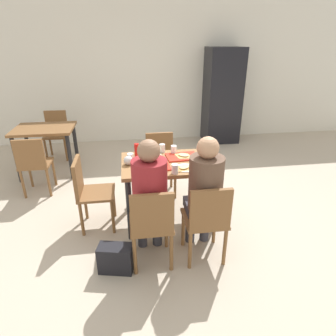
{
  "coord_description": "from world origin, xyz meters",
  "views": [
    {
      "loc": [
        -0.42,
        -2.9,
        2.02
      ],
      "look_at": [
        0.0,
        0.0,
        0.69
      ],
      "focal_mm": 30.33,
      "sensor_mm": 36.0,
      "label": 1
    }
  ],
  "objects": [
    {
      "name": "plastic_cup_c",
      "position": [
        -0.41,
        0.05,
        0.82
      ],
      "size": [
        0.07,
        0.07,
        0.1
      ],
      "primitive_type": "cylinder",
      "color": "white",
      "rests_on": "main_table"
    },
    {
      "name": "plastic_cup_b",
      "position": [
        0.03,
        -0.31,
        0.82
      ],
      "size": [
        0.07,
        0.07,
        0.1
      ],
      "primitive_type": "cylinder",
      "color": "white",
      "rests_on": "main_table"
    },
    {
      "name": "person_in_red",
      "position": [
        -0.26,
        -0.61,
        0.74
      ],
      "size": [
        0.32,
        0.42,
        1.26
      ],
      "color": "#383842",
      "rests_on": "ground_plane"
    },
    {
      "name": "chair_far_side",
      "position": [
        0.0,
        0.75,
        0.5
      ],
      "size": [
        0.4,
        0.4,
        0.85
      ],
      "color": "brown",
      "rests_on": "ground_plane"
    },
    {
      "name": "background_table",
      "position": [
        -1.73,
        1.62,
        0.64
      ],
      "size": [
        0.9,
        0.7,
        0.77
      ],
      "color": "brown",
      "rests_on": "ground_plane"
    },
    {
      "name": "pizza_slice_b",
      "position": [
        0.2,
        0.11,
        0.8
      ],
      "size": [
        0.23,
        0.23,
        0.02
      ],
      "color": "#DBAD60",
      "rests_on": "tray_red_far"
    },
    {
      "name": "chair_near_left",
      "position": [
        -0.26,
        -0.75,
        0.5
      ],
      "size": [
        0.4,
        0.4,
        0.85
      ],
      "color": "brown",
      "rests_on": "ground_plane"
    },
    {
      "name": "plastic_cup_d",
      "position": [
        0.1,
        0.24,
        0.82
      ],
      "size": [
        0.07,
        0.07,
        0.1
      ],
      "primitive_type": "cylinder",
      "color": "white",
      "rests_on": "main_table"
    },
    {
      "name": "pizza_slice_c",
      "position": [
        -0.15,
        0.17,
        0.79
      ],
      "size": [
        0.22,
        0.27,
        0.02
      ],
      "color": "#DBAD60",
      "rests_on": "paper_plate_center"
    },
    {
      "name": "background_chair_far",
      "position": [
        -1.73,
        2.36,
        0.5
      ],
      "size": [
        0.4,
        0.4,
        0.85
      ],
      "color": "brown",
      "rests_on": "ground_plane"
    },
    {
      "name": "condiment_bottle",
      "position": [
        -0.34,
        0.2,
        0.85
      ],
      "size": [
        0.06,
        0.06,
        0.16
      ],
      "primitive_type": "cylinder",
      "color": "red",
      "rests_on": "main_table"
    },
    {
      "name": "plastic_cup_a",
      "position": [
        -0.03,
        0.31,
        0.82
      ],
      "size": [
        0.07,
        0.07,
        0.1
      ],
      "primitive_type": "cylinder",
      "color": "white",
      "rests_on": "main_table"
    },
    {
      "name": "foil_bundle",
      "position": [
        -0.44,
        -0.02,
        0.82
      ],
      "size": [
        0.1,
        0.1,
        0.1
      ],
      "primitive_type": "sphere",
      "color": "silver",
      "rests_on": "main_table"
    },
    {
      "name": "handbag",
      "position": [
        -0.61,
        -0.77,
        0.14
      ],
      "size": [
        0.35,
        0.23,
        0.28
      ],
      "primitive_type": "cube",
      "rotation": [
        0.0,
        0.0,
        -0.22
      ],
      "color": "black",
      "rests_on": "ground_plane"
    },
    {
      "name": "tray_red_near",
      "position": [
        -0.18,
        -0.13,
        0.78
      ],
      "size": [
        0.38,
        0.29,
        0.02
      ],
      "primitive_type": "cube",
      "rotation": [
        0.0,
        0.0,
        0.08
      ],
      "color": "red",
      "rests_on": "main_table"
    },
    {
      "name": "chair_near_right",
      "position": [
        0.26,
        -0.75,
        0.5
      ],
      "size": [
        0.4,
        0.4,
        0.85
      ],
      "color": "brown",
      "rests_on": "ground_plane"
    },
    {
      "name": "paper_plate_center",
      "position": [
        -0.16,
        0.2,
        0.78
      ],
      "size": [
        0.22,
        0.22,
        0.01
      ],
      "primitive_type": "cylinder",
      "color": "white",
      "rests_on": "main_table"
    },
    {
      "name": "drink_fridge",
      "position": [
        1.55,
        2.85,
        0.95
      ],
      "size": [
        0.7,
        0.6,
        1.9
      ],
      "primitive_type": "cube",
      "color": "black",
      "rests_on": "ground_plane"
    },
    {
      "name": "pizza_slice_d",
      "position": [
        0.14,
        -0.21,
        0.79
      ],
      "size": [
        0.22,
        0.22,
        0.02
      ],
      "color": "#C68C47",
      "rests_on": "paper_plate_near_edge"
    },
    {
      "name": "background_chair_near",
      "position": [
        -1.73,
        0.89,
        0.5
      ],
      "size": [
        0.4,
        0.4,
        0.85
      ],
      "color": "brown",
      "rests_on": "ground_plane"
    },
    {
      "name": "main_table",
      "position": [
        0.0,
        0.0,
        0.65
      ],
      "size": [
        1.04,
        0.73,
        0.77
      ],
      "color": "olive",
      "rests_on": "ground_plane"
    },
    {
      "name": "pizza_slice_a",
      "position": [
        -0.19,
        -0.13,
        0.8
      ],
      "size": [
        0.27,
        0.21,
        0.02
      ],
      "color": "#C68C47",
      "rests_on": "tray_red_near"
    },
    {
      "name": "paper_plate_near_edge",
      "position": [
        0.16,
        -0.2,
        0.78
      ],
      "size": [
        0.22,
        0.22,
        0.01
      ],
      "primitive_type": "cylinder",
      "color": "white",
      "rests_on": "main_table"
    },
    {
      "name": "person_in_brown_jacket",
      "position": [
        0.26,
        -0.61,
        0.74
      ],
      "size": [
        0.32,
        0.42,
        1.26
      ],
      "color": "#383842",
      "rests_on": "ground_plane"
    },
    {
      "name": "chair_left_end",
      "position": [
        -0.9,
        0.0,
        0.5
      ],
      "size": [
        0.4,
        0.4,
        0.85
      ],
      "color": "brown",
      "rests_on": "ground_plane"
    },
    {
      "name": "back_wall",
      "position": [
        0.0,
        3.2,
        1.4
      ],
      "size": [
        10.0,
        0.1,
        2.8
      ],
      "primitive_type": "cube",
      "color": "silver",
      "rests_on": "ground_plane"
    },
    {
      "name": "ground_plane",
      "position": [
        0.0,
        0.0,
        -0.01
      ],
      "size": [
        10.0,
        10.0,
        0.02
      ],
      "primitive_type": "cube",
      "color": "#B7A893"
    },
    {
      "name": "soda_can",
      "position": [
        0.44,
        0.02,
        0.83
      ],
      "size": [
        0.07,
        0.07,
        0.12
      ],
      "primitive_type": "cylinder",
      "color": "#B7BCC6",
      "rests_on": "main_table"
    },
    {
      "name": "tray_red_far",
      "position": [
        0.18,
        0.11,
        0.78
      ],
      "size": [
        0.38,
        0.28,
        0.02
      ],
      "primitive_type": "cube",
      "rotation": [
        0.0,
        0.0,
        0.06
      ],
      "color": "red",
      "rests_on": "main_table"
    }
  ]
}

